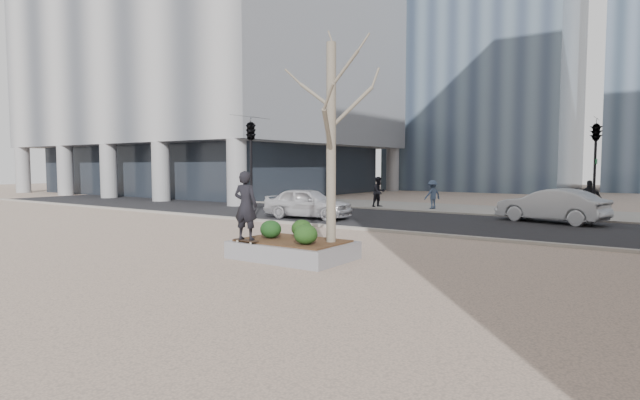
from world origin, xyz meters
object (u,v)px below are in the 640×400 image
Objects in this scene: planter at (293,250)px; police_car at (308,203)px; skateboard at (246,241)px; skateboarder at (246,206)px.

planter is 9.75m from police_car.
skateboard is at bearing -160.73° from police_car.
planter is at bearing 51.95° from skateboard.
planter is 1.24m from skateboard.
skateboard is at bearing -135.08° from planter.
planter is 3.85× the size of skateboard.
planter is 1.69m from skateboarder.
skateboard is at bearing 168.00° from skateboarder.
skateboarder is 10.08m from police_car.
skateboarder reaches higher than skateboard.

